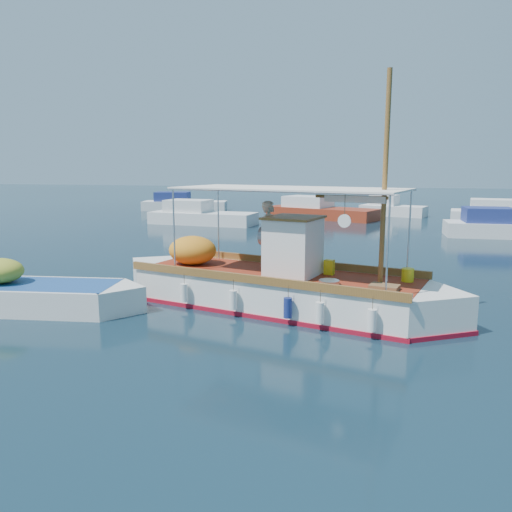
# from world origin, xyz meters

# --- Properties ---
(ground) EXTENTS (160.00, 160.00, 0.00)m
(ground) POSITION_xyz_m (0.00, 0.00, 0.00)
(ground) COLOR black
(ground) RESTS_ON ground
(fishing_caique) EXTENTS (9.87, 4.67, 6.25)m
(fishing_caique) POSITION_xyz_m (-0.30, -0.33, 0.56)
(fishing_caique) COLOR white
(fishing_caique) RESTS_ON ground
(dinghy) EXTENTS (6.47, 2.36, 1.59)m
(dinghy) POSITION_xyz_m (-6.74, -2.12, 0.33)
(dinghy) COLOR white
(dinghy) RESTS_ON ground
(bg_boat_nw) EXTENTS (7.30, 3.18, 1.80)m
(bg_boat_nw) POSITION_xyz_m (-8.83, 18.12, 0.49)
(bg_boat_nw) COLOR silver
(bg_boat_nw) RESTS_ON ground
(bg_boat_n) EXTENTS (8.64, 5.74, 1.80)m
(bg_boat_n) POSITION_xyz_m (-1.43, 23.75, 0.49)
(bg_boat_n) COLOR maroon
(bg_boat_n) RESTS_ON ground
(bg_boat_ne) EXTENTS (6.16, 2.23, 1.80)m
(bg_boat_ne) POSITION_xyz_m (9.26, 15.85, 0.49)
(bg_boat_ne) COLOR silver
(bg_boat_ne) RESTS_ON ground
(bg_boat_e) EXTENTS (8.53, 3.89, 1.80)m
(bg_boat_e) POSITION_xyz_m (11.64, 23.22, 0.49)
(bg_boat_e) COLOR silver
(bg_boat_e) RESTS_ON ground
(bg_boat_far_w) EXTENTS (7.52, 3.54, 1.80)m
(bg_boat_far_w) POSITION_xyz_m (-13.83, 27.90, 0.49)
(bg_boat_far_w) COLOR silver
(bg_boat_far_w) RESTS_ON ground
(bg_boat_far_n) EXTENTS (5.28, 3.48, 1.80)m
(bg_boat_far_n) POSITION_xyz_m (3.88, 26.87, 0.49)
(bg_boat_far_n) COLOR silver
(bg_boat_far_n) RESTS_ON ground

